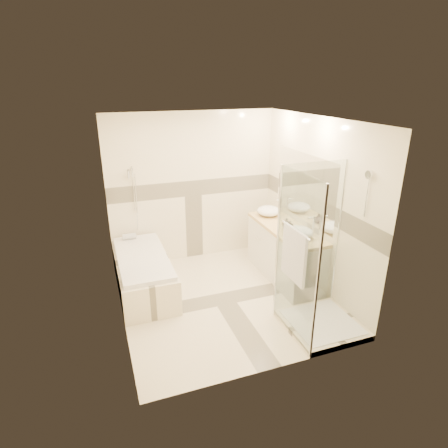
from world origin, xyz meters
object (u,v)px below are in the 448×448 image
object	(u,v)px
shower_enclosure	(313,291)
amenity_bottle_a	(290,225)
vanity	(284,252)
vessel_sink_near	(269,211)
bathtub	(143,271)
amenity_bottle_b	(286,223)
vessel_sink_far	(299,232)

from	to	relation	value
shower_enclosure	amenity_bottle_a	bearing A→B (deg)	76.48
vanity	vessel_sink_near	size ratio (longest dim) A/B	4.18
bathtub	amenity_bottle_b	xyz separation A→B (m)	(2.13, -0.38, 0.62)
amenity_bottle_a	amenity_bottle_b	size ratio (longest dim) A/B	0.98
bathtub	amenity_bottle_a	world-z (taller)	amenity_bottle_a
bathtub	amenity_bottle_a	size ratio (longest dim) A/B	11.10
vanity	amenity_bottle_a	world-z (taller)	amenity_bottle_a
bathtub	vanity	size ratio (longest dim) A/B	1.05
vessel_sink_near	vanity	bearing A→B (deg)	-87.98
amenity_bottle_a	shower_enclosure	bearing A→B (deg)	-103.52
amenity_bottle_a	amenity_bottle_b	distance (m)	0.10
vessel_sink_near	amenity_bottle_b	distance (m)	0.60
vanity	amenity_bottle_b	bearing A→B (deg)	-120.10
vessel_sink_near	amenity_bottle_a	xyz separation A→B (m)	(0.00, -0.70, -0.00)
vanity	amenity_bottle_a	size ratio (longest dim) A/B	10.58
vanity	amenity_bottle_b	xyz separation A→B (m)	(-0.02, -0.03, 0.50)
vanity	amenity_bottle_a	xyz separation A→B (m)	(-0.02, -0.14, 0.50)
bathtub	amenity_bottle_a	bearing A→B (deg)	-12.87
vessel_sink_near	bathtub	bearing A→B (deg)	-174.21
vanity	amenity_bottle_a	bearing A→B (deg)	-98.32
shower_enclosure	amenity_bottle_a	xyz separation A→B (m)	(0.27, 1.13, 0.42)
bathtub	vanity	xyz separation A→B (m)	(2.15, -0.35, 0.12)
bathtub	amenity_bottle_b	size ratio (longest dim) A/B	10.91
shower_enclosure	amenity_bottle_b	bearing A→B (deg)	77.56
shower_enclosure	vessel_sink_far	distance (m)	0.99
bathtub	vanity	distance (m)	2.18
bathtub	vessel_sink_near	bearing A→B (deg)	5.79
vessel_sink_near	amenity_bottle_a	world-z (taller)	vessel_sink_near
vessel_sink_far	vessel_sink_near	bearing A→B (deg)	90.00
vanity	vessel_sink_far	world-z (taller)	vessel_sink_far
shower_enclosure	vessel_sink_far	size ratio (longest dim) A/B	5.32
vessel_sink_near	amenity_bottle_b	bearing A→B (deg)	-90.00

